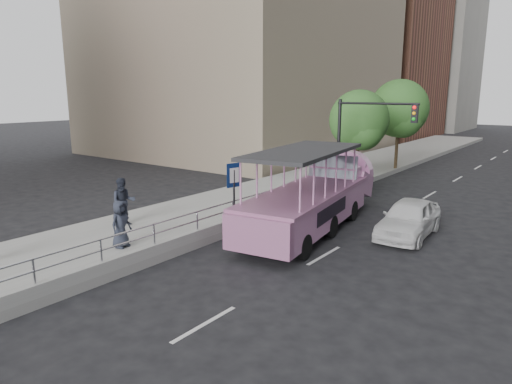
% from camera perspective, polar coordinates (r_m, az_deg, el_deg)
% --- Properties ---
extents(ground, '(160.00, 160.00, 0.00)m').
position_cam_1_polar(ground, '(13.57, -3.65, -11.73)').
color(ground, black).
extents(sidewalk, '(5.50, 80.00, 0.30)m').
position_cam_1_polar(sidewalk, '(24.42, 1.39, -0.40)').
color(sidewalk, '#9C9C97').
rests_on(sidewalk, ground).
extents(kerb_wall, '(0.24, 30.00, 0.36)m').
position_cam_1_polar(kerb_wall, '(16.77, -7.33, -5.30)').
color(kerb_wall, '#B0B1AB').
rests_on(kerb_wall, sidewalk).
extents(guardrail, '(0.07, 22.00, 0.71)m').
position_cam_1_polar(guardrail, '(16.58, -7.39, -3.11)').
color(guardrail, silver).
rests_on(guardrail, kerb_wall).
extents(duck_boat, '(3.92, 10.45, 3.39)m').
position_cam_1_polar(duck_boat, '(19.21, 7.48, -0.62)').
color(duck_boat, black).
rests_on(duck_boat, ground).
extents(car, '(1.97, 4.39, 1.47)m').
position_cam_1_polar(car, '(18.80, 18.56, -3.11)').
color(car, silver).
rests_on(car, ground).
extents(pedestrian_mid, '(1.12, 1.19, 1.93)m').
position_cam_1_polar(pedestrian_mid, '(18.96, -16.24, -1.17)').
color(pedestrian_mid, '#242834').
rests_on(pedestrian_mid, sidewalk).
extents(pedestrian_far, '(0.65, 0.88, 1.65)m').
position_cam_1_polar(pedestrian_far, '(16.32, -16.58, -3.86)').
color(pedestrian_far, '#242834').
rests_on(pedestrian_far, sidewalk).
extents(parking_sign, '(0.19, 0.63, 2.88)m').
position_cam_1_polar(parking_sign, '(17.72, -2.77, 0.16)').
color(parking_sign, black).
rests_on(parking_sign, ground).
extents(traffic_signal, '(4.20, 0.32, 5.20)m').
position_cam_1_polar(traffic_signal, '(24.06, 12.90, 7.18)').
color(traffic_signal, black).
rests_on(traffic_signal, ground).
extents(street_tree_near, '(3.52, 3.52, 5.72)m').
position_cam_1_polar(street_tree_near, '(27.81, 12.86, 8.49)').
color(street_tree_near, '#382A19').
rests_on(street_tree_near, ground).
extents(street_tree_far, '(3.97, 3.97, 6.45)m').
position_cam_1_polar(street_tree_far, '(33.27, 17.56, 9.65)').
color(street_tree_far, '#382A19').
rests_on(street_tree_far, ground).
extents(midrise_brick, '(18.00, 16.00, 26.00)m').
position_cam_1_polar(midrise_brick, '(63.48, 13.20, 18.77)').
color(midrise_brick, brown).
rests_on(midrise_brick, ground).
extents(midrise_stone_b, '(16.00, 14.00, 20.00)m').
position_cam_1_polar(midrise_stone_b, '(77.36, 19.51, 14.95)').
color(midrise_stone_b, gray).
rests_on(midrise_stone_b, ground).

